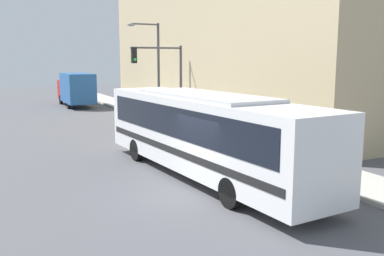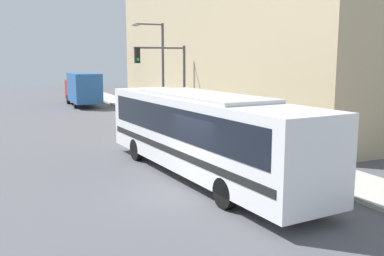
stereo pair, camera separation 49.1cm
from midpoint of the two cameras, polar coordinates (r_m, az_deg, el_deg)
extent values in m
plane|color=#515156|center=(14.03, -1.46, -8.87)|extent=(120.00, 120.00, 0.00)
cube|color=#B7B2A8|center=(34.34, -6.49, 1.96)|extent=(2.53, 70.00, 0.15)
cube|color=tan|center=(32.32, 2.95, 11.10)|extent=(6.00, 30.32, 10.88)
cube|color=white|center=(15.68, 0.59, -0.57)|extent=(3.38, 12.09, 2.59)
cube|color=black|center=(15.61, 0.59, 1.11)|extent=(3.35, 11.14, 1.07)
cube|color=black|center=(15.79, 0.59, -2.61)|extent=(3.38, 11.61, 0.24)
cube|color=silver|center=(15.51, 0.60, 4.33)|extent=(2.76, 6.72, 0.16)
cylinder|color=black|center=(19.59, -2.28, -2.25)|extent=(0.35, 0.95, 0.93)
cylinder|color=black|center=(18.70, -8.13, -2.90)|extent=(0.35, 0.95, 0.93)
cylinder|color=black|center=(14.00, 11.42, -7.09)|extent=(0.35, 0.95, 0.93)
cylinder|color=black|center=(12.72, 4.06, -8.60)|extent=(0.35, 0.95, 0.93)
cube|color=#265999|center=(40.50, -15.35, 5.18)|extent=(2.31, 5.25, 2.62)
cube|color=#B21919|center=(44.10, -16.21, 4.94)|extent=(2.20, 2.04, 1.85)
cylinder|color=black|center=(43.66, -17.37, 3.63)|extent=(0.25, 0.90, 0.90)
cylinder|color=black|center=(39.47, -16.44, 3.13)|extent=(0.25, 0.90, 0.90)
cylinder|color=gold|center=(19.78, 7.16, -2.29)|extent=(0.23, 0.23, 0.58)
sphere|color=gold|center=(19.71, 7.18, -1.26)|extent=(0.22, 0.22, 0.22)
cylinder|color=gold|center=(19.67, 7.36, -2.27)|extent=(0.10, 0.14, 0.10)
cylinder|color=#47474C|center=(26.67, -2.03, 5.53)|extent=(0.16, 0.16, 5.01)
cylinder|color=#47474C|center=(26.02, -5.34, 10.59)|extent=(3.20, 0.11, 0.11)
cube|color=black|center=(25.56, -8.30, 9.56)|extent=(0.30, 0.24, 0.90)
sphere|color=#19D83F|center=(25.42, -8.19, 9.05)|extent=(0.18, 0.18, 0.18)
cylinder|color=#47474C|center=(24.26, 0.38, 0.62)|extent=(0.06, 0.06, 1.18)
cylinder|color=#4C4C51|center=(24.16, 0.38, 2.26)|extent=(0.14, 0.14, 0.22)
cylinder|color=#47474C|center=(30.38, -4.94, 7.49)|extent=(0.18, 0.18, 6.65)
cylinder|color=#47474C|center=(30.12, -6.80, 13.59)|extent=(1.94, 0.11, 0.11)
ellipsoid|color=gray|center=(29.81, -8.60, 13.44)|extent=(0.56, 0.28, 0.20)
cylinder|color=#23283D|center=(26.53, -1.02, 0.92)|extent=(0.28, 0.28, 0.78)
cylinder|color=#B22D33|center=(26.43, -1.02, 2.46)|extent=(0.34, 0.34, 0.65)
sphere|color=tan|center=(26.39, -1.02, 3.40)|extent=(0.21, 0.21, 0.21)
cylinder|color=#47382D|center=(27.94, -2.00, 1.40)|extent=(0.28, 0.28, 0.85)
cylinder|color=black|center=(27.85, -2.01, 2.98)|extent=(0.34, 0.34, 0.70)
sphere|color=tan|center=(27.80, -2.02, 3.94)|extent=(0.23, 0.23, 0.23)
camera|label=1|loc=(0.25, -90.75, -0.12)|focal=40.00mm
camera|label=2|loc=(0.25, 89.25, 0.12)|focal=40.00mm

